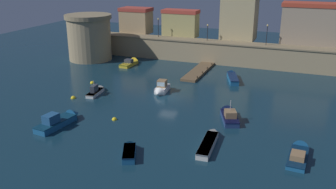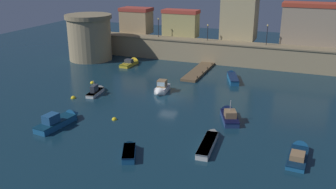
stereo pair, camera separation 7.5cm
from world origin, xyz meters
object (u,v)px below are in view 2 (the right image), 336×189
moored_boat_4 (129,150)px  mooring_buoy_2 (92,83)px  moored_boat_1 (299,152)px  mooring_buoy_0 (73,98)px  quay_lamp_2 (267,32)px  moored_boat_8 (97,90)px  fortress_tower (90,37)px  moored_boat_5 (232,77)px  moored_boat_6 (60,120)px  moored_boat_7 (229,115)px  quay_lamp_0 (158,25)px  quay_lamp_1 (208,30)px  mooring_buoy_1 (114,120)px  moored_boat_0 (131,62)px  moored_boat_2 (209,141)px  moored_boat_3 (161,89)px

moored_boat_4 → mooring_buoy_2: moored_boat_4 is taller
moored_boat_1 → mooring_buoy_0: moored_boat_1 is taller
quay_lamp_2 → moored_boat_8: bearing=-131.1°
fortress_tower → moored_boat_5: size_ratio=1.29×
fortress_tower → mooring_buoy_2: size_ratio=12.74×
moored_boat_6 → moored_boat_7: (18.27, 9.15, -0.06)m
quay_lamp_0 → quay_lamp_1: bearing=0.0°
moored_boat_1 → moored_boat_5: moored_boat_5 is taller
moored_boat_1 → mooring_buoy_1: size_ratio=9.84×
quay_lamp_2 → moored_boat_0: bearing=-163.4°
moored_boat_0 → moored_boat_6: size_ratio=0.84×
moored_boat_5 → quay_lamp_0: bearing=41.5°
moored_boat_0 → moored_boat_7: size_ratio=0.96×
moored_boat_2 → moored_boat_5: moored_boat_5 is taller
moored_boat_8 → mooring_buoy_1: size_ratio=8.09×
fortress_tower → quay_lamp_2: size_ratio=2.45×
moored_boat_4 → moored_boat_1: bearing=-93.6°
quay_lamp_1 → moored_boat_7: quay_lamp_1 is taller
moored_boat_5 → moored_boat_8: size_ratio=1.38×
quay_lamp_1 → moored_boat_0: (-12.86, -7.15, -5.94)m
moored_boat_1 → moored_boat_4: size_ratio=1.42×
moored_boat_2 → mooring_buoy_1: (-12.63, 2.05, -0.35)m
quay_lamp_1 → mooring_buoy_2: 24.96m
mooring_buoy_1 → moored_boat_7: bearing=23.4°
moored_boat_2 → moored_boat_3: bearing=35.6°
moored_boat_2 → quay_lamp_1: bearing=12.6°
quay_lamp_2 → mooring_buoy_2: (-24.40, -20.15, -6.63)m
moored_boat_1 → moored_boat_4: (-15.92, -5.91, 0.05)m
moored_boat_4 → mooring_buoy_0: (-14.99, 11.78, -0.38)m
moored_boat_4 → moored_boat_5: bearing=-32.2°
moored_boat_4 → moored_boat_5: (4.19, 29.10, 0.07)m
mooring_buoy_2 → quay_lamp_1: bearing=56.5°
moored_boat_0 → moored_boat_5: (20.08, -2.81, 0.08)m
fortress_tower → quay_lamp_2: (33.35, 6.51, 2.13)m
quay_lamp_1 → moored_boat_1: 38.63m
mooring_buoy_0 → quay_lamp_2: bearing=49.8°
mooring_buoy_1 → mooring_buoy_0: bearing=153.3°
fortress_tower → mooring_buoy_0: 23.61m
fortress_tower → moored_boat_4: (25.28, -32.54, -4.13)m
moored_boat_1 → moored_boat_2: size_ratio=0.86×
moored_boat_1 → mooring_buoy_2: bearing=71.1°
quay_lamp_0 → moored_boat_0: size_ratio=0.65×
quay_lamp_2 → moored_boat_1: quay_lamp_2 is taller
moored_boat_2 → moored_boat_8: 22.24m
moored_boat_3 → moored_boat_0: bearing=-144.2°
moored_boat_8 → moored_boat_0: bearing=2.4°
quay_lamp_1 → moored_boat_3: size_ratio=0.73×
moored_boat_1 → moored_boat_6: 27.04m
quay_lamp_2 → mooring_buoy_1: (-13.77, -31.94, -6.63)m
moored_boat_6 → mooring_buoy_0: (-3.98, 8.20, -0.54)m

